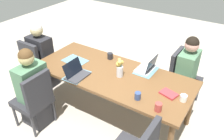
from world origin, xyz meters
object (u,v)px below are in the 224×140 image
object	(u,v)px
chair_head_left_left_mid	(37,62)
coffee_mug_near_left	(158,107)
person_head_left_left_mid	(42,60)
laptop_far_left_far	(147,67)
coffee_mug_centre_left	(183,98)
chair_far_left_far	(181,76)
dining_table	(112,77)
book_red_cover	(169,94)
chair_near_left_near	(35,98)
coffee_mug_near_right	(138,96)
coffee_mug_centre_right	(110,56)
laptop_near_left_near	(76,73)
flower_vase	(120,67)
person_near_left_near	(34,92)
person_far_left_far	(185,77)

from	to	relation	value
chair_head_left_left_mid	coffee_mug_near_left	bearing A→B (deg)	-6.24
person_head_left_left_mid	laptop_far_left_far	bearing A→B (deg)	11.86
coffee_mug_centre_left	chair_far_left_far	bearing A→B (deg)	107.29
dining_table	chair_head_left_left_mid	xyz separation A→B (m)	(-1.47, -0.11, -0.17)
coffee_mug_near_left	book_red_cover	bearing A→B (deg)	90.82
chair_near_left_near	chair_head_left_left_mid	size ratio (longest dim) A/B	1.00
dining_table	coffee_mug_near_right	size ratio (longest dim) A/B	24.84
chair_head_left_left_mid	coffee_mug_centre_right	size ratio (longest dim) A/B	9.48
chair_far_left_far	coffee_mug_centre_right	bearing A→B (deg)	-153.02
chair_far_left_far	person_head_left_left_mid	bearing A→B (deg)	-158.01
laptop_near_left_near	coffee_mug_near_right	distance (m)	0.93
person_head_left_left_mid	flower_vase	world-z (taller)	person_head_left_left_mid
flower_vase	laptop_far_left_far	bearing A→B (deg)	54.74
chair_head_left_left_mid	coffee_mug_near_left	world-z (taller)	chair_head_left_left_mid
person_head_left_left_mid	coffee_mug_near_left	distance (m)	2.29
chair_head_left_left_mid	coffee_mug_near_right	size ratio (longest dim) A/B	9.93
dining_table	person_near_left_near	size ratio (longest dim) A/B	1.88
person_far_left_far	flower_vase	world-z (taller)	person_far_left_far
laptop_near_left_near	flower_vase	bearing A→B (deg)	33.21
laptop_far_left_far	coffee_mug_near_right	world-z (taller)	laptop_far_left_far
coffee_mug_near_left	coffee_mug_centre_right	size ratio (longest dim) A/B	1.06
flower_vase	person_far_left_far	bearing A→B (deg)	48.46
person_head_left_left_mid	chair_far_left_far	size ratio (longest dim) A/B	1.33
chair_head_left_left_mid	book_red_cover	distance (m)	2.32
laptop_near_left_near	person_head_left_left_mid	bearing A→B (deg)	164.26
person_far_left_far	chair_head_left_left_mid	bearing A→B (deg)	-158.87
person_near_left_near	book_red_cover	xyz separation A→B (m)	(1.65, 0.70, 0.22)
flower_vase	coffee_mug_near_right	bearing A→B (deg)	-34.75
flower_vase	book_red_cover	size ratio (longest dim) A/B	1.30
laptop_near_left_near	coffee_mug_centre_right	distance (m)	0.67
laptop_near_left_near	book_red_cover	world-z (taller)	laptop_near_left_near
dining_table	chair_near_left_near	world-z (taller)	chair_near_left_near
chair_near_left_near	person_far_left_far	bearing A→B (deg)	45.05
person_far_left_far	laptop_far_left_far	world-z (taller)	person_far_left_far
person_head_left_left_mid	person_far_left_far	world-z (taller)	same
person_head_left_left_mid	person_far_left_far	distance (m)	2.38
chair_near_left_near	coffee_mug_centre_right	xyz separation A→B (m)	(0.49, 1.12, 0.28)
chair_near_left_near	book_red_cover	size ratio (longest dim) A/B	4.50
dining_table	book_red_cover	world-z (taller)	book_red_cover
person_head_left_left_mid	coffee_mug_near_right	size ratio (longest dim) A/B	13.18
chair_head_left_left_mid	book_red_cover	xyz separation A→B (m)	(2.31, 0.08, 0.25)
laptop_far_left_far	laptop_near_left_near	bearing A→B (deg)	-137.80
laptop_far_left_far	flower_vase	bearing A→B (deg)	-125.26
person_near_left_near	chair_head_left_left_mid	world-z (taller)	person_near_left_near
chair_far_left_far	coffee_mug_centre_right	world-z (taller)	chair_far_left_far
person_head_left_left_mid	coffee_mug_near_right	distance (m)	2.01
chair_near_left_near	coffee_mug_near_left	size ratio (longest dim) A/B	8.94
person_near_left_near	coffee_mug_centre_left	bearing A→B (deg)	20.34
person_near_left_near	flower_vase	bearing A→B (deg)	37.42
person_head_left_left_mid	person_far_left_far	bearing A→B (deg)	19.97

